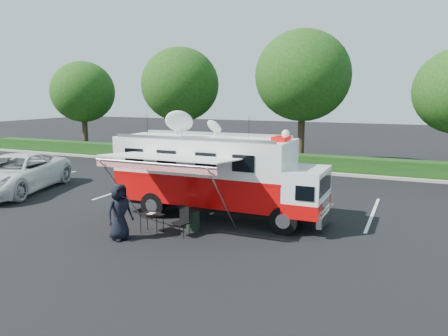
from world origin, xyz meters
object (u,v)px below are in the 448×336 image
(white_suv, at_px, (16,192))
(trash_bin, at_px, (193,219))
(folding_table, at_px, (152,215))
(command_truck, at_px, (217,174))

(white_suv, relative_size, trash_bin, 8.48)
(white_suv, relative_size, folding_table, 6.98)
(command_truck, height_order, trash_bin, command_truck)
(command_truck, xyz_separation_m, white_suv, (-11.01, 0.03, -1.72))
(command_truck, bearing_deg, white_suv, 179.82)
(command_truck, bearing_deg, trash_bin, -93.22)
(command_truck, xyz_separation_m, trash_bin, (-0.10, -1.84, -1.32))
(folding_table, bearing_deg, white_suv, 164.36)
(trash_bin, bearing_deg, folding_table, -143.90)
(folding_table, distance_m, trash_bin, 1.47)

